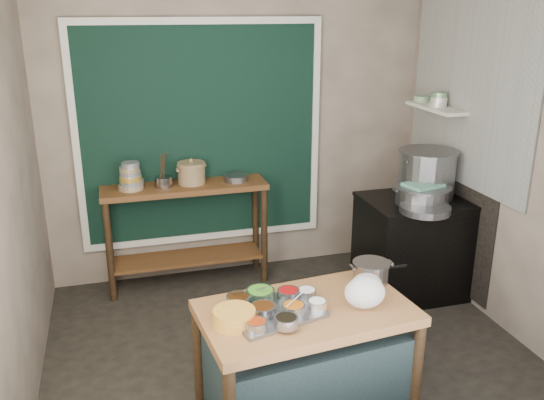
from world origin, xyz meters
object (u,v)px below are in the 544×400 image
object	(u,v)px
saucepan	(371,272)
steamer	(422,195)
prep_table	(305,363)
stock_pot	(427,173)
ceramic_crock	(192,174)
back_counter	(187,235)
yellow_basin	(234,317)
utensil_cup	(164,182)
condiment_tray	(274,313)
stove_block	(414,248)

from	to	relation	value
saucepan	steamer	distance (m)	1.33
prep_table	stock_pot	xyz separation A→B (m)	(1.56, 1.36, 0.71)
ceramic_crock	stock_pot	distance (m)	2.05
back_counter	steamer	world-z (taller)	steamer
back_counter	yellow_basin	world-z (taller)	back_counter
utensil_cup	stock_pot	distance (m)	2.28
utensil_cup	saucepan	bearing A→B (deg)	-57.84
utensil_cup	yellow_basin	bearing A→B (deg)	-85.44
condiment_tray	steamer	distance (m)	2.03
back_counter	yellow_basin	bearing A→B (deg)	-90.34
condiment_tray	stock_pot	distance (m)	2.26
utensil_cup	condiment_tray	bearing A→B (deg)	-78.56
condiment_tray	back_counter	bearing A→B (deg)	96.51
prep_table	utensil_cup	distance (m)	2.20
back_counter	yellow_basin	size ratio (longest dim) A/B	6.04
stock_pot	steamer	world-z (taller)	stock_pot
condiment_tray	steamer	xyz separation A→B (m)	(1.63, 1.20, 0.19)
yellow_basin	utensil_cup	bearing A→B (deg)	94.56
steamer	prep_table	bearing A→B (deg)	-140.35
prep_table	utensil_cup	bearing A→B (deg)	101.31
utensil_cup	steamer	xyz separation A→B (m)	(2.04, -0.84, -0.04)
yellow_basin	saucepan	size ratio (longest dim) A/B	0.97
stove_block	utensil_cup	xyz separation A→B (m)	(-2.08, 0.72, 0.57)
stove_block	steamer	bearing A→B (deg)	-107.33
back_counter	ceramic_crock	xyz separation A→B (m)	(0.07, 0.03, 0.56)
saucepan	ceramic_crock	size ratio (longest dim) A/B	0.96
stove_block	steamer	size ratio (longest dim) A/B	1.90
yellow_basin	utensil_cup	size ratio (longest dim) A/B	1.56
stove_block	utensil_cup	world-z (taller)	utensil_cup
ceramic_crock	back_counter	bearing A→B (deg)	-160.09
prep_table	stock_pot	distance (m)	2.19
saucepan	ceramic_crock	distance (m)	2.05
yellow_basin	condiment_tray	bearing A→B (deg)	10.41
prep_table	utensil_cup	xyz separation A→B (m)	(-0.62, 2.02, 0.62)
back_counter	condiment_tray	xyz separation A→B (m)	(0.23, -2.05, 0.29)
stock_pot	yellow_basin	bearing A→B (deg)	-144.66
stove_block	steamer	distance (m)	0.55
saucepan	stock_pot	xyz separation A→B (m)	(1.05, 1.14, 0.26)
prep_table	back_counter	world-z (taller)	back_counter
prep_table	saucepan	size ratio (longest dim) A/B	5.06
steamer	yellow_basin	bearing A→B (deg)	-146.46
prep_table	steamer	world-z (taller)	steamer
yellow_basin	steamer	bearing A→B (deg)	33.54
utensil_cup	stock_pot	world-z (taller)	stock_pot
utensil_cup	steamer	size ratio (longest dim) A/B	0.33
yellow_basin	back_counter	bearing A→B (deg)	89.66
back_counter	utensil_cup	bearing A→B (deg)	-177.25
stock_pot	back_counter	bearing A→B (deg)	161.59
stove_block	ceramic_crock	distance (m)	2.07
back_counter	prep_table	bearing A→B (deg)	-77.85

